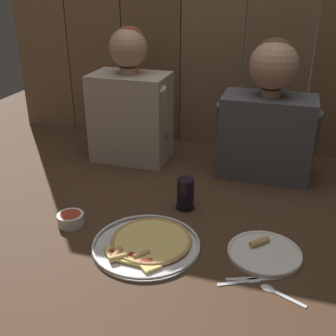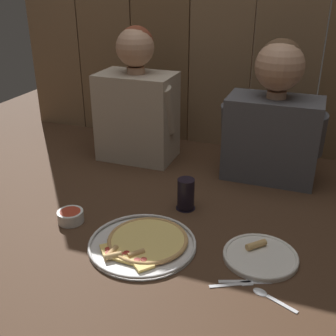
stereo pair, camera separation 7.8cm
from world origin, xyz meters
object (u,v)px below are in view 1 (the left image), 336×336
(pizza_tray, at_px, (148,243))
(drinking_glass, at_px, (185,194))
(dipping_bowl, at_px, (71,219))
(diner_left, at_px, (130,103))
(diner_right, at_px, (268,115))
(dinner_plate, at_px, (264,253))

(pizza_tray, height_order, drinking_glass, drinking_glass)
(dipping_bowl, height_order, diner_left, diner_left)
(diner_left, xyz_separation_m, diner_right, (0.63, 0.00, 0.00))
(dipping_bowl, relative_size, diner_left, 0.15)
(dipping_bowl, xyz_separation_m, diner_right, (0.62, 0.63, 0.25))
(pizza_tray, height_order, diner_left, diner_left)
(pizza_tray, xyz_separation_m, dipping_bowl, (-0.31, 0.04, 0.01))
(dinner_plate, bearing_deg, diner_right, 96.00)
(drinking_glass, distance_m, dipping_bowl, 0.43)
(drinking_glass, xyz_separation_m, diner_left, (-0.37, 0.39, 0.21))
(dipping_bowl, distance_m, diner_left, 0.68)
(dinner_plate, distance_m, dipping_bowl, 0.68)
(pizza_tray, xyz_separation_m, diner_left, (-0.32, 0.67, 0.26))
(pizza_tray, relative_size, dipping_bowl, 3.81)
(drinking_glass, bearing_deg, dinner_plate, -33.97)
(dinner_plate, relative_size, diner_left, 0.39)
(dinner_plate, distance_m, diner_right, 0.67)
(drinking_glass, relative_size, dipping_bowl, 1.31)
(dinner_plate, height_order, drinking_glass, drinking_glass)
(drinking_glass, bearing_deg, dipping_bowl, -146.79)
(pizza_tray, height_order, diner_right, diner_right)
(dipping_bowl, bearing_deg, drinking_glass, 33.21)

